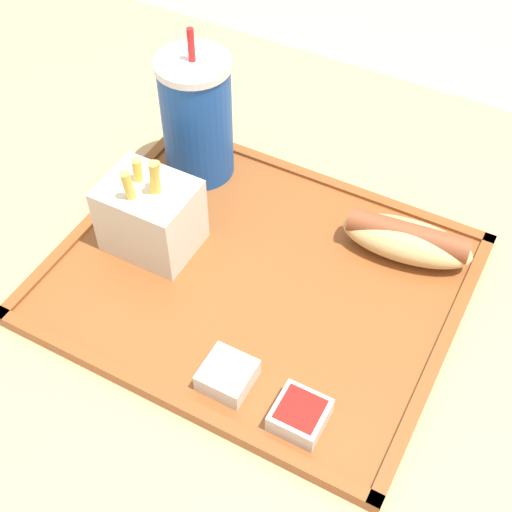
% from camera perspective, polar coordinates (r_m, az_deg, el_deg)
% --- Properties ---
extents(dining_table, '(1.38, 0.83, 0.75)m').
position_cam_1_polar(dining_table, '(1.01, 0.72, -17.23)').
color(dining_table, tan).
rests_on(dining_table, ground_plane).
extents(food_tray, '(0.39, 0.32, 0.01)m').
position_cam_1_polar(food_tray, '(0.70, 0.00, -1.85)').
color(food_tray, brown).
rests_on(food_tray, dining_table).
extents(soda_cup, '(0.08, 0.08, 0.18)m').
position_cam_1_polar(soda_cup, '(0.76, -4.75, 10.94)').
color(soda_cup, '#194CA5').
rests_on(soda_cup, food_tray).
extents(hot_dog_far, '(0.14, 0.06, 0.04)m').
position_cam_1_polar(hot_dog_far, '(0.72, 11.99, 1.31)').
color(hot_dog_far, '#DBB270').
rests_on(hot_dog_far, food_tray).
extents(fries_carton, '(0.09, 0.07, 0.12)m').
position_cam_1_polar(fries_carton, '(0.71, -8.44, 3.28)').
color(fries_carton, silver).
rests_on(fries_carton, food_tray).
extents(sauce_cup_mayo, '(0.04, 0.04, 0.02)m').
position_cam_1_polar(sauce_cup_mayo, '(0.62, -2.30, -9.47)').
color(sauce_cup_mayo, silver).
rests_on(sauce_cup_mayo, food_tray).
extents(sauce_cup_ketchup, '(0.04, 0.04, 0.02)m').
position_cam_1_polar(sauce_cup_ketchup, '(0.60, 3.54, -12.55)').
color(sauce_cup_ketchup, silver).
rests_on(sauce_cup_ketchup, food_tray).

